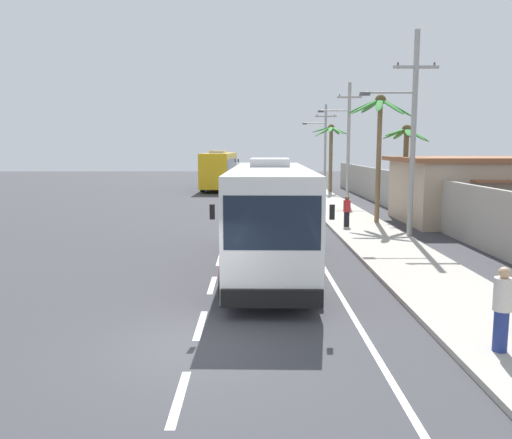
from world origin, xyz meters
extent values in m
plane|color=#3A3A3F|center=(0.00, 0.00, 0.00)|extent=(160.00, 160.00, 0.00)
cube|color=#A8A399|center=(6.80, 10.00, 0.07)|extent=(3.20, 90.00, 0.14)
cube|color=white|center=(0.00, -2.20, 0.00)|extent=(0.16, 2.00, 0.01)
cube|color=white|center=(0.00, 1.36, 0.00)|extent=(0.16, 2.00, 0.01)
cube|color=white|center=(0.00, 4.92, 0.00)|extent=(0.16, 2.00, 0.01)
cube|color=white|center=(0.00, 8.48, 0.00)|extent=(0.16, 2.00, 0.01)
cube|color=white|center=(0.00, 12.04, 0.00)|extent=(0.16, 2.00, 0.01)
cube|color=white|center=(0.00, 15.60, 0.00)|extent=(0.16, 2.00, 0.01)
cube|color=white|center=(0.00, 19.16, 0.00)|extent=(0.16, 2.00, 0.01)
cube|color=white|center=(0.00, 22.72, 0.00)|extent=(0.16, 2.00, 0.01)
cube|color=white|center=(0.00, 26.28, 0.00)|extent=(0.16, 2.00, 0.01)
cube|color=white|center=(0.00, 29.84, 0.00)|extent=(0.16, 2.00, 0.01)
cube|color=white|center=(0.00, 33.40, 0.00)|extent=(0.16, 2.00, 0.01)
cube|color=white|center=(0.00, 36.96, 0.00)|extent=(0.16, 2.00, 0.01)
cube|color=white|center=(0.00, 40.52, 0.00)|extent=(0.16, 2.00, 0.01)
cube|color=white|center=(0.00, 44.08, 0.00)|extent=(0.16, 2.00, 0.01)
cube|color=white|center=(0.00, 47.64, 0.00)|extent=(0.16, 2.00, 0.01)
cube|color=white|center=(3.71, 15.00, 0.00)|extent=(0.14, 70.00, 0.01)
cube|color=#9E998E|center=(10.60, 14.00, 1.28)|extent=(0.24, 60.00, 2.56)
cube|color=white|center=(1.82, 7.14, 1.93)|extent=(2.76, 11.13, 3.08)
cube|color=#192333|center=(1.82, 7.34, 2.47)|extent=(2.76, 10.24, 0.98)
cube|color=#192333|center=(1.69, 1.64, 2.39)|extent=(2.29, 0.15, 1.29)
cube|color=red|center=(1.82, 7.14, 1.24)|extent=(2.79, 10.91, 0.55)
cube|color=black|center=(1.68, 1.55, 0.59)|extent=(2.44, 0.22, 0.44)
cube|color=#B7B7B7|center=(1.85, 8.52, 3.61)|extent=(1.43, 2.47, 0.28)
cube|color=black|center=(3.12, 1.82, 2.62)|extent=(0.12, 0.08, 0.36)
cube|color=black|center=(0.27, 1.89, 2.62)|extent=(0.12, 0.08, 0.36)
cylinder|color=black|center=(2.95, 3.23, 0.52)|extent=(0.34, 1.05, 1.04)
cylinder|color=black|center=(0.50, 3.29, 0.52)|extent=(0.34, 1.05, 1.04)
cylinder|color=black|center=(3.12, 10.43, 0.52)|extent=(0.34, 1.05, 1.04)
cylinder|color=black|center=(0.68, 10.48, 0.52)|extent=(0.34, 1.05, 1.04)
cube|color=gold|center=(-2.07, 41.40, 1.99)|extent=(3.07, 12.04, 3.19)
cube|color=#192333|center=(-2.08, 41.20, 2.55)|extent=(3.06, 11.09, 1.02)
cube|color=#192333|center=(-1.82, 47.33, 2.47)|extent=(2.36, 0.20, 1.34)
cube|color=blue|center=(-2.07, 41.40, 1.27)|extent=(3.09, 11.80, 0.57)
cube|color=black|center=(-1.81, 47.42, 0.59)|extent=(2.52, 0.27, 0.44)
cube|color=#B7B7B7|center=(-2.13, 39.91, 3.72)|extent=(1.52, 2.68, 0.28)
cube|color=black|center=(-3.29, 47.18, 2.71)|extent=(0.12, 0.08, 0.36)
cube|color=black|center=(-0.36, 47.06, 2.71)|extent=(0.12, 0.08, 0.36)
cylinder|color=black|center=(-3.15, 45.63, 0.52)|extent=(0.36, 1.05, 1.04)
cylinder|color=black|center=(-0.63, 45.53, 0.52)|extent=(0.36, 1.05, 1.04)
cylinder|color=black|center=(-3.47, 37.88, 0.52)|extent=(0.36, 1.05, 1.04)
cylinder|color=black|center=(-0.96, 37.77, 0.52)|extent=(0.36, 1.05, 1.04)
cylinder|color=black|center=(3.47, 15.84, 0.30)|extent=(0.12, 0.60, 0.60)
cylinder|color=black|center=(3.52, 17.20, 0.30)|extent=(0.14, 0.60, 0.60)
cube|color=red|center=(3.49, 16.47, 0.52)|extent=(0.28, 1.11, 0.36)
cube|color=black|center=(3.50, 16.77, 0.72)|extent=(0.26, 0.61, 0.12)
cylinder|color=gray|center=(3.47, 15.96, 0.60)|extent=(0.07, 0.32, 0.67)
cylinder|color=black|center=(3.47, 16.06, 1.04)|extent=(0.56, 0.06, 0.04)
sphere|color=#EAEACC|center=(3.47, 15.94, 0.90)|extent=(0.14, 0.14, 0.14)
cylinder|color=navy|center=(3.50, 16.72, 1.03)|extent=(0.32, 0.32, 0.62)
sphere|color=black|center=(3.50, 16.72, 1.47)|extent=(0.26, 0.26, 0.26)
cylinder|color=navy|center=(6.12, -0.57, 0.55)|extent=(0.28, 0.28, 0.83)
cylinder|color=beige|center=(6.12, -0.57, 1.30)|extent=(0.36, 0.36, 0.66)
sphere|color=tan|center=(6.12, -0.57, 1.73)|extent=(0.23, 0.23, 0.23)
cylinder|color=black|center=(6.03, 15.70, 0.52)|extent=(0.28, 0.28, 0.75)
cylinder|color=red|center=(6.03, 15.70, 1.19)|extent=(0.36, 0.36, 0.60)
sphere|color=brown|center=(6.03, 15.70, 1.59)|extent=(0.22, 0.22, 0.22)
cylinder|color=#9E9E99|center=(8.43, 13.02, 4.62)|extent=(0.24, 0.24, 9.24)
cube|color=#9E9E99|center=(8.43, 13.02, 7.64)|extent=(2.01, 0.12, 0.12)
cylinder|color=#4C4742|center=(7.62, 13.02, 7.76)|extent=(0.08, 0.08, 0.16)
cylinder|color=#4C4742|center=(9.23, 13.02, 7.76)|extent=(0.08, 0.08, 0.16)
cylinder|color=#9E9E99|center=(7.32, 13.02, 6.54)|extent=(2.23, 0.09, 0.09)
cube|color=#4C4C51|center=(6.20, 13.02, 6.48)|extent=(0.44, 0.24, 0.14)
cylinder|color=#9E9E99|center=(8.31, 28.08, 4.41)|extent=(0.24, 0.24, 8.81)
cube|color=#9E9E99|center=(8.31, 28.08, 7.77)|extent=(1.82, 0.12, 0.12)
cylinder|color=#4C4742|center=(7.58, 28.08, 7.89)|extent=(0.08, 0.08, 0.16)
cylinder|color=#4C4742|center=(9.03, 28.08, 7.89)|extent=(0.08, 0.08, 0.16)
cylinder|color=#9E9E99|center=(7.27, 28.08, 6.81)|extent=(2.07, 0.09, 0.09)
cube|color=#4C4C51|center=(6.24, 28.08, 6.75)|extent=(0.44, 0.24, 0.14)
cylinder|color=#9E9E99|center=(8.70, 43.15, 4.24)|extent=(0.24, 0.24, 8.47)
cube|color=#9E9E99|center=(8.70, 43.15, 7.27)|extent=(2.23, 0.12, 0.12)
cylinder|color=#4C4742|center=(7.81, 43.15, 7.39)|extent=(0.08, 0.08, 0.16)
cylinder|color=#4C4742|center=(9.59, 43.15, 7.39)|extent=(0.08, 0.08, 0.16)
cylinder|color=#9E9E99|center=(7.63, 43.15, 6.59)|extent=(2.15, 0.09, 0.09)
cube|color=#4C4C51|center=(6.56, 43.15, 6.53)|extent=(0.44, 0.24, 0.14)
cylinder|color=brown|center=(8.32, 36.72, 2.95)|extent=(0.33, 0.33, 5.89)
ellipsoid|color=#3D893D|center=(9.18, 36.62, 5.58)|extent=(1.82, 0.56, 0.93)
ellipsoid|color=#3D893D|center=(8.81, 37.48, 5.66)|extent=(1.30, 1.75, 0.78)
ellipsoid|color=#3D893D|center=(7.97, 37.56, 5.70)|extent=(1.04, 1.86, 0.70)
ellipsoid|color=#3D893D|center=(7.51, 37.17, 5.74)|extent=(1.83, 1.22, 0.61)
ellipsoid|color=#3D893D|center=(7.53, 36.42, 5.54)|extent=(1.76, 0.96, 1.01)
ellipsoid|color=#3D893D|center=(8.11, 35.82, 5.74)|extent=(0.78, 1.92, 0.62)
ellipsoid|color=#3D893D|center=(8.73, 35.92, 5.65)|extent=(1.16, 1.80, 0.81)
sphere|color=brown|center=(8.32, 36.72, 5.94)|extent=(0.56, 0.56, 0.56)
cylinder|color=brown|center=(7.94, 17.27, 3.28)|extent=(0.25, 0.25, 6.57)
ellipsoid|color=#337F33|center=(8.79, 17.16, 6.19)|extent=(1.79, 0.57, 1.05)
ellipsoid|color=#337F33|center=(8.63, 17.91, 6.40)|extent=(1.64, 1.57, 0.64)
ellipsoid|color=#337F33|center=(7.63, 18.14, 6.36)|extent=(0.96, 1.90, 0.72)
ellipsoid|color=#337F33|center=(7.21, 17.81, 6.33)|extent=(1.72, 1.41, 0.79)
ellipsoid|color=#337F33|center=(7.11, 16.97, 6.25)|extent=(1.83, 0.95, 0.94)
ellipsoid|color=#337F33|center=(7.68, 16.41, 6.29)|extent=(0.88, 1.87, 0.87)
ellipsoid|color=#337F33|center=(8.36, 16.51, 6.22)|extent=(1.17, 1.74, 1.01)
sphere|color=brown|center=(7.94, 17.27, 6.62)|extent=(0.56, 0.56, 0.56)
cylinder|color=brown|center=(9.97, 19.24, 2.55)|extent=(0.29, 0.29, 5.10)
ellipsoid|color=#337F33|center=(10.60, 19.18, 4.82)|extent=(1.36, 0.49, 0.86)
ellipsoid|color=#337F33|center=(10.31, 19.85, 4.95)|extent=(1.02, 1.42, 0.62)
ellipsoid|color=#337F33|center=(9.78, 19.90, 4.91)|extent=(0.73, 1.46, 0.69)
ellipsoid|color=#337F33|center=(9.38, 19.59, 4.92)|extent=(1.40, 1.03, 0.68)
ellipsoid|color=#337F33|center=(9.29, 19.02, 5.00)|extent=(1.49, 0.80, 0.53)
ellipsoid|color=#337F33|center=(9.85, 18.55, 4.97)|extent=(0.60, 1.49, 0.57)
ellipsoid|color=#337F33|center=(10.32, 18.69, 4.86)|extent=(1.03, 1.35, 0.79)
sphere|color=brown|center=(9.97, 19.24, 5.15)|extent=(0.56, 0.56, 0.56)
camera|label=1|loc=(1.23, -10.31, 4.14)|focal=36.22mm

